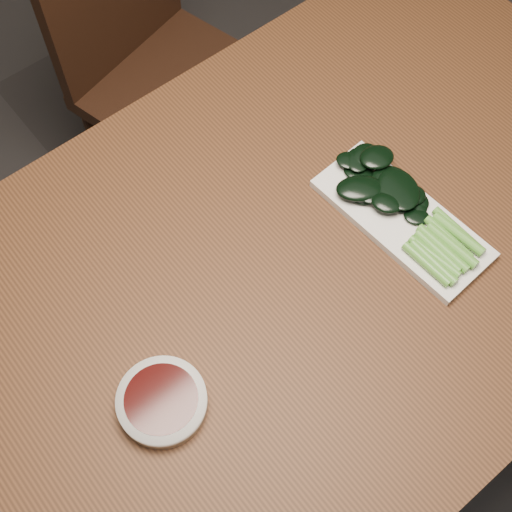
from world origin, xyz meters
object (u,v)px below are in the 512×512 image
object	(u,v)px
sauce_bowl	(162,402)
gai_lan	(400,204)
chair_far	(157,60)
serving_plate	(402,219)
table	(273,295)

from	to	relation	value
sauce_bowl	gai_lan	bearing A→B (deg)	2.38
sauce_bowl	gai_lan	distance (m)	0.46
chair_far	gai_lan	xyz separation A→B (m)	(-0.02, -0.72, 0.29)
sauce_bowl	gai_lan	world-z (taller)	gai_lan
gai_lan	serving_plate	bearing A→B (deg)	-114.65
table	chair_far	bearing A→B (deg)	71.31
serving_plate	gai_lan	distance (m)	0.02
serving_plate	gai_lan	size ratio (longest dim) A/B	1.03
chair_far	gai_lan	size ratio (longest dim) A/B	3.20
table	sauce_bowl	distance (m)	0.26
table	serving_plate	xyz separation A→B (m)	(0.21, -0.05, 0.08)
table	chair_far	distance (m)	0.75
table	chair_far	xyz separation A→B (m)	(0.23, 0.68, -0.19)
sauce_bowl	serving_plate	size ratio (longest dim) A/B	0.42
table	gai_lan	bearing A→B (deg)	-10.00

